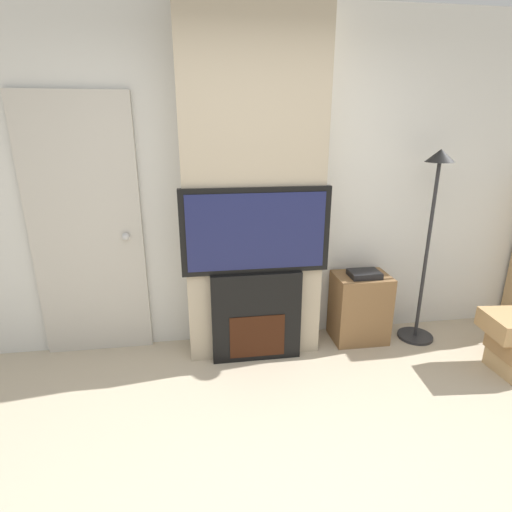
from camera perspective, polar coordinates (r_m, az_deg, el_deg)
wall_back at (r=3.30m, az=-1.00°, el=9.90°), size 6.00×0.06×2.70m
chimney_breast at (r=3.10m, az=-0.49°, el=9.34°), size 1.06×0.35×2.70m
fireplace at (r=3.24m, az=0.00°, el=-8.56°), size 0.71×0.15×0.75m
television at (r=2.98m, az=0.01°, el=3.58°), size 1.13×0.07×0.66m
floor_lamp at (r=3.59m, az=23.69°, el=4.16°), size 0.30×0.30×1.65m
media_stand at (r=3.64m, az=14.59°, el=-7.02°), size 0.46×0.35×0.66m
entry_door at (r=3.39m, az=-23.02°, el=3.22°), size 0.85×0.09×2.07m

